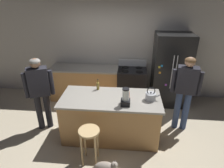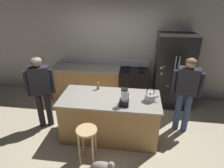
{
  "view_description": "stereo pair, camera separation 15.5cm",
  "coord_description": "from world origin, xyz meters",
  "px_view_note": "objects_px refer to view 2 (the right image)",
  "views": [
    {
      "loc": [
        0.32,
        -3.26,
        2.79
      ],
      "look_at": [
        0.0,
        0.3,
        1.07
      ],
      "focal_mm": 31.08,
      "sensor_mm": 36.0,
      "label": 1
    },
    {
      "loc": [
        0.48,
        -3.24,
        2.79
      ],
      "look_at": [
        0.0,
        0.3,
        1.07
      ],
      "focal_mm": 31.08,
      "sensor_mm": 36.0,
      "label": 2
    }
  ],
  "objects_px": {
    "refrigerator": "(173,71)",
    "cat": "(103,167)",
    "person_by_island_left": "(41,87)",
    "blender_appliance": "(124,98)",
    "bottle_cooking_sauce": "(127,95)",
    "kitchen_island": "(110,117)",
    "bar_stool": "(87,137)",
    "tea_kettle": "(150,97)",
    "stove_range": "(133,85)",
    "bottle_vinegar": "(98,85)",
    "person_by_sink_right": "(186,89)"
  },
  "relations": [
    {
      "from": "refrigerator",
      "to": "cat",
      "type": "relative_size",
      "value": 3.63
    },
    {
      "from": "person_by_island_left",
      "to": "blender_appliance",
      "type": "height_order",
      "value": "person_by_island_left"
    },
    {
      "from": "refrigerator",
      "to": "bottle_cooking_sauce",
      "type": "xyz_separation_m",
      "value": [
        -1.07,
        -1.5,
        0.06
      ]
    },
    {
      "from": "kitchen_island",
      "to": "blender_appliance",
      "type": "distance_m",
      "value": 0.71
    },
    {
      "from": "bar_stool",
      "to": "blender_appliance",
      "type": "bearing_deg",
      "value": 40.12
    },
    {
      "from": "bar_stool",
      "to": "bottle_cooking_sauce",
      "type": "bearing_deg",
      "value": 49.26
    },
    {
      "from": "cat",
      "to": "tea_kettle",
      "type": "height_order",
      "value": "tea_kettle"
    },
    {
      "from": "stove_range",
      "to": "bottle_vinegar",
      "type": "bearing_deg",
      "value": -120.98
    },
    {
      "from": "person_by_sink_right",
      "to": "blender_appliance",
      "type": "height_order",
      "value": "person_by_sink_right"
    },
    {
      "from": "kitchen_island",
      "to": "bar_stool",
      "type": "xyz_separation_m",
      "value": [
        -0.29,
        -0.73,
        0.08
      ]
    },
    {
      "from": "stove_range",
      "to": "kitchen_island",
      "type": "bearing_deg",
      "value": -105.57
    },
    {
      "from": "kitchen_island",
      "to": "person_by_island_left",
      "type": "bearing_deg",
      "value": 174.31
    },
    {
      "from": "person_by_sink_right",
      "to": "tea_kettle",
      "type": "xyz_separation_m",
      "value": [
        -0.74,
        -0.41,
        -0.01
      ]
    },
    {
      "from": "bar_stool",
      "to": "bottle_cooking_sauce",
      "type": "xyz_separation_m",
      "value": [
        0.63,
        0.73,
        0.46
      ]
    },
    {
      "from": "refrigerator",
      "to": "person_by_sink_right",
      "type": "bearing_deg",
      "value": -85.02
    },
    {
      "from": "kitchen_island",
      "to": "blender_appliance",
      "type": "bearing_deg",
      "value": -38.94
    },
    {
      "from": "person_by_island_left",
      "to": "person_by_sink_right",
      "type": "xyz_separation_m",
      "value": [
        2.99,
        0.25,
        0.02
      ]
    },
    {
      "from": "bottle_vinegar",
      "to": "tea_kettle",
      "type": "relative_size",
      "value": 0.86
    },
    {
      "from": "kitchen_island",
      "to": "blender_appliance",
      "type": "xyz_separation_m",
      "value": [
        0.29,
        -0.24,
        0.6
      ]
    },
    {
      "from": "stove_range",
      "to": "person_by_sink_right",
      "type": "relative_size",
      "value": 0.66
    },
    {
      "from": "kitchen_island",
      "to": "bottle_vinegar",
      "type": "height_order",
      "value": "bottle_vinegar"
    },
    {
      "from": "bottle_cooking_sauce",
      "to": "bottle_vinegar",
      "type": "bearing_deg",
      "value": 152.68
    },
    {
      "from": "kitchen_island",
      "to": "refrigerator",
      "type": "distance_m",
      "value": 2.11
    },
    {
      "from": "refrigerator",
      "to": "bar_stool",
      "type": "distance_m",
      "value": 2.83
    },
    {
      "from": "person_by_island_left",
      "to": "blender_appliance",
      "type": "relative_size",
      "value": 4.88
    },
    {
      "from": "person_by_sink_right",
      "to": "bar_stool",
      "type": "xyz_separation_m",
      "value": [
        -1.8,
        -1.12,
        -0.47
      ]
    },
    {
      "from": "person_by_sink_right",
      "to": "bottle_cooking_sauce",
      "type": "xyz_separation_m",
      "value": [
        -1.17,
        -0.4,
        -0.01
      ]
    },
    {
      "from": "stove_range",
      "to": "bottle_vinegar",
      "type": "xyz_separation_m",
      "value": [
        -0.72,
        -1.2,
        0.53
      ]
    },
    {
      "from": "refrigerator",
      "to": "blender_appliance",
      "type": "distance_m",
      "value": 2.07
    },
    {
      "from": "kitchen_island",
      "to": "bottle_vinegar",
      "type": "relative_size",
      "value": 8.27
    },
    {
      "from": "refrigerator",
      "to": "bottle_vinegar",
      "type": "bearing_deg",
      "value": -145.32
    },
    {
      "from": "refrigerator",
      "to": "person_by_island_left",
      "type": "height_order",
      "value": "refrigerator"
    },
    {
      "from": "person_by_island_left",
      "to": "tea_kettle",
      "type": "distance_m",
      "value": 2.26
    },
    {
      "from": "bar_stool",
      "to": "bottle_vinegar",
      "type": "distance_m",
      "value": 1.15
    },
    {
      "from": "bottle_cooking_sauce",
      "to": "tea_kettle",
      "type": "xyz_separation_m",
      "value": [
        0.43,
        -0.01,
        0.0
      ]
    },
    {
      "from": "stove_range",
      "to": "cat",
      "type": "bearing_deg",
      "value": -99.53
    },
    {
      "from": "kitchen_island",
      "to": "bar_stool",
      "type": "bearing_deg",
      "value": -111.9
    },
    {
      "from": "refrigerator",
      "to": "bar_stool",
      "type": "height_order",
      "value": "refrigerator"
    },
    {
      "from": "stove_range",
      "to": "person_by_island_left",
      "type": "height_order",
      "value": "person_by_island_left"
    },
    {
      "from": "kitchen_island",
      "to": "tea_kettle",
      "type": "bearing_deg",
      "value": -1.04
    },
    {
      "from": "person_by_sink_right",
      "to": "tea_kettle",
      "type": "relative_size",
      "value": 6.02
    },
    {
      "from": "bottle_cooking_sauce",
      "to": "tea_kettle",
      "type": "bearing_deg",
      "value": -1.37
    },
    {
      "from": "bottle_vinegar",
      "to": "blender_appliance",
      "type": "bearing_deg",
      "value": -43.43
    },
    {
      "from": "refrigerator",
      "to": "stove_range",
      "type": "bearing_deg",
      "value": 178.56
    },
    {
      "from": "stove_range",
      "to": "blender_appliance",
      "type": "xyz_separation_m",
      "value": [
        -0.13,
        -1.76,
        0.59
      ]
    },
    {
      "from": "stove_range",
      "to": "bottle_vinegar",
      "type": "distance_m",
      "value": 1.5
    },
    {
      "from": "blender_appliance",
      "to": "bottle_cooking_sauce",
      "type": "relative_size",
      "value": 1.54
    },
    {
      "from": "stove_range",
      "to": "person_by_island_left",
      "type": "relative_size",
      "value": 0.68
    },
    {
      "from": "stove_range",
      "to": "cat",
      "type": "relative_size",
      "value": 2.12
    },
    {
      "from": "bottle_vinegar",
      "to": "bottle_cooking_sauce",
      "type": "distance_m",
      "value": 0.71
    }
  ]
}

